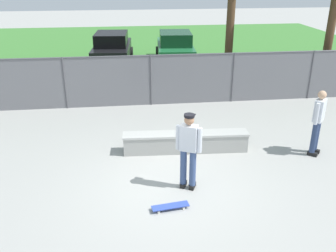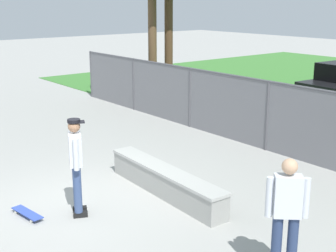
{
  "view_description": "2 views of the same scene",
  "coord_description": "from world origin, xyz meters",
  "px_view_note": "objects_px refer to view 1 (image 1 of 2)",
  "views": [
    {
      "loc": [
        -0.96,
        -7.41,
        4.73
      ],
      "look_at": [
        0.13,
        1.57,
        0.86
      ],
      "focal_mm": 39.61,
      "sensor_mm": 36.0,
      "label": 1
    },
    {
      "loc": [
        7.75,
        -3.88,
        3.88
      ],
      "look_at": [
        0.15,
        2.21,
        1.28
      ],
      "focal_mm": 50.41,
      "sensor_mm": 36.0,
      "label": 2
    }
  ],
  "objects_px": {
    "skateboarder": "(189,148)",
    "skateboard": "(170,206)",
    "car_black": "(112,48)",
    "bystander": "(318,120)",
    "car_green": "(175,47)",
    "concrete_ledge": "(186,142)"
  },
  "relations": [
    {
      "from": "skateboard",
      "to": "concrete_ledge",
      "type": "bearing_deg",
      "value": 73.89
    },
    {
      "from": "car_green",
      "to": "bystander",
      "type": "relative_size",
      "value": 2.38
    },
    {
      "from": "skateboarder",
      "to": "car_green",
      "type": "xyz_separation_m",
      "value": [
        1.4,
        12.22,
        -0.19
      ]
    },
    {
      "from": "car_green",
      "to": "bystander",
      "type": "distance_m",
      "value": 11.18
    },
    {
      "from": "skateboarder",
      "to": "car_black",
      "type": "xyz_separation_m",
      "value": [
        -1.92,
        12.4,
        -0.19
      ]
    },
    {
      "from": "concrete_ledge",
      "to": "skateboarder",
      "type": "bearing_deg",
      "value": -97.87
    },
    {
      "from": "car_black",
      "to": "bystander",
      "type": "distance_m",
      "value": 12.47
    },
    {
      "from": "car_green",
      "to": "bystander",
      "type": "bearing_deg",
      "value": -78.07
    },
    {
      "from": "skateboarder",
      "to": "car_green",
      "type": "bearing_deg",
      "value": 83.45
    },
    {
      "from": "car_black",
      "to": "bystander",
      "type": "bearing_deg",
      "value": -63.16
    },
    {
      "from": "bystander",
      "to": "concrete_ledge",
      "type": "bearing_deg",
      "value": 170.43
    },
    {
      "from": "skateboard",
      "to": "bystander",
      "type": "height_order",
      "value": "bystander"
    },
    {
      "from": "car_black",
      "to": "skateboarder",
      "type": "bearing_deg",
      "value": -81.21
    },
    {
      "from": "skateboarder",
      "to": "skateboard",
      "type": "relative_size",
      "value": 2.24
    },
    {
      "from": "skateboarder",
      "to": "bystander",
      "type": "height_order",
      "value": "skateboarder"
    },
    {
      "from": "bystander",
      "to": "skateboarder",
      "type": "bearing_deg",
      "value": -161.05
    },
    {
      "from": "concrete_ledge",
      "to": "car_green",
      "type": "bearing_deg",
      "value": 83.69
    },
    {
      "from": "car_black",
      "to": "bystander",
      "type": "xyz_separation_m",
      "value": [
        5.63,
        -11.13,
        0.17
      ]
    },
    {
      "from": "car_black",
      "to": "bystander",
      "type": "height_order",
      "value": "bystander"
    },
    {
      "from": "skateboard",
      "to": "skateboarder",
      "type": "bearing_deg",
      "value": 57.25
    },
    {
      "from": "concrete_ledge",
      "to": "car_black",
      "type": "bearing_deg",
      "value": 101.66
    },
    {
      "from": "concrete_ledge",
      "to": "skateboarder",
      "type": "height_order",
      "value": "skateboarder"
    }
  ]
}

